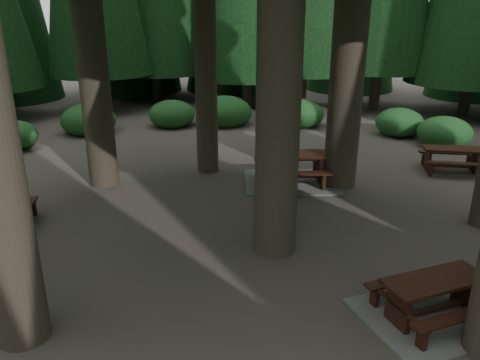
# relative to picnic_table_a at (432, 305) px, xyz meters

# --- Properties ---
(ground) EXTENTS (80.00, 80.00, 0.00)m
(ground) POSITION_rel_picnic_table_a_xyz_m (-3.40, 1.79, -0.24)
(ground) COLOR #4D463E
(ground) RESTS_ON ground
(picnic_table_a) EXTENTS (2.72, 2.56, 0.73)m
(picnic_table_a) POSITION_rel_picnic_table_a_xyz_m (0.00, 0.00, 0.00)
(picnic_table_a) COLOR gray
(picnic_table_a) RESTS_ON ground
(picnic_table_c) EXTENTS (2.86, 2.48, 0.88)m
(picnic_table_c) POSITION_rel_picnic_table_a_xyz_m (-2.36, 6.01, 0.07)
(picnic_table_c) COLOR gray
(picnic_table_c) RESTS_ON ground
(picnic_table_d) EXTENTS (1.73, 1.41, 0.73)m
(picnic_table_d) POSITION_rel_picnic_table_a_xyz_m (2.46, 7.62, 0.25)
(picnic_table_d) COLOR #351710
(picnic_table_d) RESTS_ON ground
(shrub_ring) EXTENTS (23.86, 24.64, 1.49)m
(shrub_ring) POSITION_rel_picnic_table_a_xyz_m (-2.70, 2.54, 0.16)
(shrub_ring) COLOR #1B5025
(shrub_ring) RESTS_ON ground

